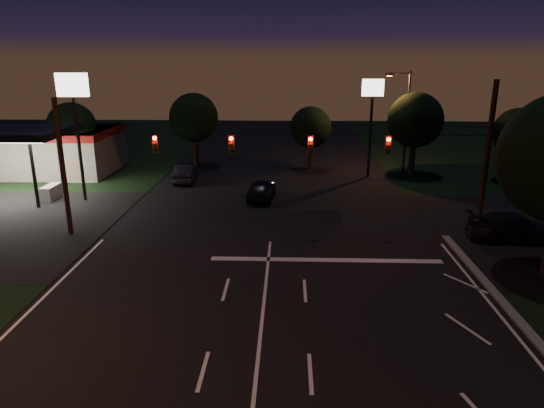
{
  "coord_description": "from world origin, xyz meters",
  "views": [
    {
      "loc": [
        1.0,
        -11.85,
        10.07
      ],
      "look_at": [
        0.19,
        11.56,
        3.0
      ],
      "focal_mm": 32.0,
      "sensor_mm": 36.0,
      "label": 1
    }
  ],
  "objects_px": {
    "utility_pole_right": "(476,238)",
    "car_cross": "(516,227)",
    "car_oncoming_a": "(261,189)",
    "car_oncoming_b": "(186,173)"
  },
  "relations": [
    {
      "from": "utility_pole_right",
      "to": "car_cross",
      "type": "bearing_deg",
      "value": -5.42
    },
    {
      "from": "car_oncoming_a",
      "to": "car_oncoming_b",
      "type": "xyz_separation_m",
      "value": [
        -6.71,
        5.08,
        -0.03
      ]
    },
    {
      "from": "car_oncoming_b",
      "to": "car_cross",
      "type": "bearing_deg",
      "value": 145.82
    },
    {
      "from": "car_oncoming_a",
      "to": "car_oncoming_b",
      "type": "relative_size",
      "value": 1.01
    },
    {
      "from": "utility_pole_right",
      "to": "car_oncoming_b",
      "type": "relative_size",
      "value": 2.02
    },
    {
      "from": "car_oncoming_a",
      "to": "car_cross",
      "type": "relative_size",
      "value": 0.83
    },
    {
      "from": "car_cross",
      "to": "car_oncoming_a",
      "type": "bearing_deg",
      "value": 65.55
    },
    {
      "from": "utility_pole_right",
      "to": "car_oncoming_a",
      "type": "distance_m",
      "value": 15.17
    },
    {
      "from": "utility_pole_right",
      "to": "car_oncoming_a",
      "type": "bearing_deg",
      "value": 149.15
    },
    {
      "from": "car_oncoming_b",
      "to": "car_cross",
      "type": "xyz_separation_m",
      "value": [
        21.81,
        -13.05,
        0.05
      ]
    }
  ]
}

